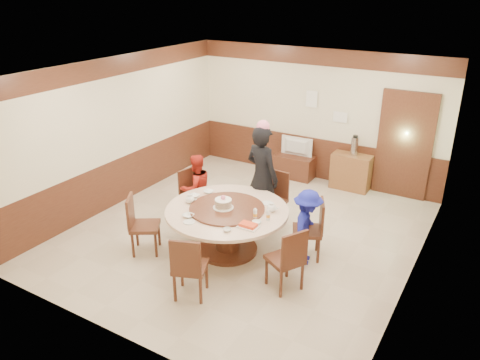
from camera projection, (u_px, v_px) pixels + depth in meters
The scene contains 30 objects.
room at pixel (246, 175), 7.71m from camera, with size 6.00×6.04×2.84m.
banquet_table at pixel (227, 221), 7.39m from camera, with size 1.93×1.93×0.78m.
chair_0 at pixel (308, 239), 7.33m from camera, with size 0.59×0.59×0.97m.
chair_1 at pixel (272, 209), 8.32m from camera, with size 0.47×0.48×0.97m.
chair_2 at pixel (195, 206), 8.43m from camera, with size 0.55×0.54×0.97m.
chair_3 at pixel (144, 234), 7.47m from camera, with size 0.61×0.61×0.97m.
chair_4 at pixel (190, 277), 6.40m from camera, with size 0.57×0.58×0.97m.
chair_5 at pixel (285, 269), 6.57m from camera, with size 0.60×0.60×0.97m.
person_standing at pixel (262, 177), 8.06m from camera, with size 0.67×0.44×1.84m, color black.
person_red at pixel (196, 188), 8.36m from camera, with size 0.61×0.47×1.25m, color #B02217.
person_blue at pixel (307, 227), 7.08m from camera, with size 0.78×0.45×1.20m, color #181E9E.
birthday_cake at pixel (223, 203), 7.26m from camera, with size 0.32×0.32×0.21m.
teapot_left at pixel (190, 199), 7.50m from camera, with size 0.17×0.15×0.13m, color white.
teapot_right at pixel (272, 208), 7.21m from camera, with size 0.17×0.15×0.13m, color white.
bowl_0 at pixel (209, 192), 7.86m from camera, with size 0.17×0.17×0.04m, color white.
bowl_1 at pixel (227, 230), 6.66m from camera, with size 0.12×0.12×0.04m, color white.
bowl_2 at pixel (188, 216), 7.05m from camera, with size 0.17×0.17×0.04m, color white.
bowl_3 at pixel (257, 222), 6.86m from camera, with size 0.14×0.14×0.04m, color white.
bowl_4 at pixel (195, 196), 7.71m from camera, with size 0.16×0.16×0.04m, color white.
saucer_near at pixel (189, 222), 6.90m from camera, with size 0.18×0.18×0.01m, color white.
saucer_far at pixel (267, 203), 7.49m from camera, with size 0.18×0.18×0.01m, color white.
shrimp_platter at pixel (248, 226), 6.75m from camera, with size 0.30×0.20×0.06m.
bottle_0 at pixel (255, 214), 6.97m from camera, with size 0.06×0.06×0.16m, color silver.
bottle_1 at pixel (268, 215), 6.94m from camera, with size 0.06×0.06×0.16m, color silver.
tv_stand at pixel (295, 166), 10.36m from camera, with size 0.85×0.45×0.50m, color #4B2517.
television at pixel (295, 147), 10.18m from camera, with size 0.71×0.09×0.41m, color gray.
side_cabinet at pixel (351, 172), 9.74m from camera, with size 0.80×0.40×0.75m, color brown.
thermos at pixel (355, 146), 9.51m from camera, with size 0.15×0.15×0.38m, color silver.
notice_left at pixel (312, 99), 9.83m from camera, with size 0.25×0.00×0.35m, color white.
notice_right at pixel (340, 117), 9.64m from camera, with size 0.30×0.00×0.22m, color white.
Camera 1 is at (3.56, -6.17, 4.03)m, focal length 35.00 mm.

